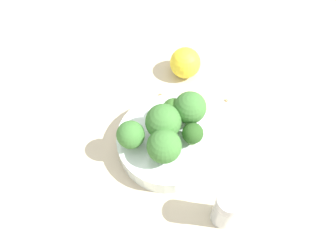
# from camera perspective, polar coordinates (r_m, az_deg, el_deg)

# --- Properties ---
(ground_plane) EXTENTS (3.00, 3.00, 0.00)m
(ground_plane) POSITION_cam_1_polar(r_m,az_deg,el_deg) (0.54, -0.00, -3.66)
(ground_plane) COLOR beige
(bowl) EXTENTS (0.16, 0.16, 0.03)m
(bowl) POSITION_cam_1_polar(r_m,az_deg,el_deg) (0.53, -0.00, -2.78)
(bowl) COLOR silver
(bowl) RESTS_ON ground_plane
(broccoli_floret_0) EXTENTS (0.05, 0.05, 0.06)m
(broccoli_floret_0) POSITION_cam_1_polar(r_m,az_deg,el_deg) (0.48, -1.03, 0.42)
(broccoli_floret_0) COLOR #8EB770
(broccoli_floret_0) RESTS_ON bowl
(broccoli_floret_1) EXTENTS (0.05, 0.05, 0.06)m
(broccoli_floret_1) POSITION_cam_1_polar(r_m,az_deg,el_deg) (0.49, 3.86, 3.14)
(broccoli_floret_1) COLOR #84AD66
(broccoli_floret_1) RESTS_ON bowl
(broccoli_floret_2) EXTENTS (0.04, 0.04, 0.05)m
(broccoli_floret_2) POSITION_cam_1_polar(r_m,az_deg,el_deg) (0.50, 0.99, 2.73)
(broccoli_floret_2) COLOR #8EB770
(broccoli_floret_2) RESTS_ON bowl
(broccoli_floret_3) EXTENTS (0.03, 0.03, 0.04)m
(broccoli_floret_3) POSITION_cam_1_polar(r_m,az_deg,el_deg) (0.49, 4.31, -1.38)
(broccoli_floret_3) COLOR #7A9E5B
(broccoli_floret_3) RESTS_ON bowl
(broccoli_floret_4) EXTENTS (0.05, 0.05, 0.06)m
(broccoli_floret_4) POSITION_cam_1_polar(r_m,az_deg,el_deg) (0.47, -0.67, -3.58)
(broccoli_floret_4) COLOR #7A9E5B
(broccoli_floret_4) RESTS_ON bowl
(broccoli_floret_5) EXTENTS (0.04, 0.04, 0.05)m
(broccoli_floret_5) POSITION_cam_1_polar(r_m,az_deg,el_deg) (0.48, -6.51, -1.60)
(broccoli_floret_5) COLOR #84AD66
(broccoli_floret_5) RESTS_ON bowl
(pepper_shaker) EXTENTS (0.04, 0.04, 0.08)m
(pepper_shaker) POSITION_cam_1_polar(r_m,az_deg,el_deg) (0.46, 10.06, -14.02)
(pepper_shaker) COLOR #B2B7BC
(pepper_shaker) RESTS_ON ground_plane
(lemon_wedge) EXTENTS (0.06, 0.06, 0.06)m
(lemon_wedge) POSITION_cam_1_polar(r_m,az_deg,el_deg) (0.61, 3.02, 10.93)
(lemon_wedge) COLOR yellow
(lemon_wedge) RESTS_ON ground_plane
(almond_crumb_0) EXTENTS (0.00, 0.01, 0.01)m
(almond_crumb_0) POSITION_cam_1_polar(r_m,az_deg,el_deg) (0.60, 10.14, 4.50)
(almond_crumb_0) COLOR tan
(almond_crumb_0) RESTS_ON ground_plane
(almond_crumb_1) EXTENTS (0.00, 0.01, 0.01)m
(almond_crumb_1) POSITION_cam_1_polar(r_m,az_deg,el_deg) (0.59, -1.32, 5.46)
(almond_crumb_1) COLOR olive
(almond_crumb_1) RESTS_ON ground_plane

